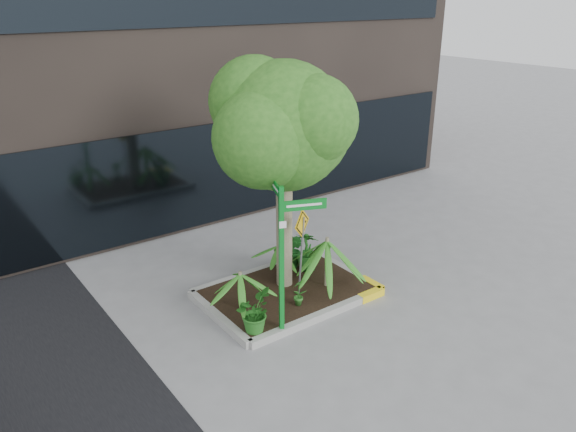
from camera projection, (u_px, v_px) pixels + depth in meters
ground at (288, 305)px, 11.08m from camera, size 80.00×80.00×0.00m
planter at (289, 291)px, 11.37m from camera, size 3.35×2.36×0.15m
tree at (283, 126)px, 10.37m from camera, size 3.14×2.78×4.70m
palm_front at (327, 241)px, 11.13m from camera, size 1.21×1.21×1.34m
palm_left at (240, 274)px, 10.39m from camera, size 0.88×0.88×0.98m
palm_back at (279, 246)px, 11.88m from camera, size 0.72×0.72×0.80m
shrub_a at (253, 312)px, 9.84m from camera, size 0.93×0.93×0.74m
shrub_b at (307, 251)px, 12.02m from camera, size 0.68×0.68×0.87m
shrub_c at (299, 291)px, 10.69m from camera, size 0.40×0.40×0.58m
shrub_d at (294, 250)px, 12.10m from camera, size 0.54×0.54×0.82m
street_sign_post at (284, 245)px, 9.51m from camera, size 0.78×1.03×2.82m
cattle_sign at (302, 239)px, 10.63m from camera, size 0.52×0.25×1.85m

